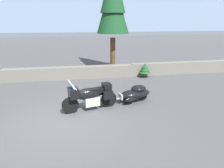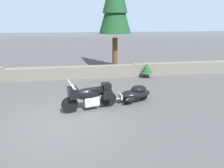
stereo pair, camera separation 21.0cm
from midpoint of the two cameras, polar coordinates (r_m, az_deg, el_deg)
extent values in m
plane|color=#4C4C4F|center=(7.70, -12.12, -10.14)|extent=(80.00, 80.00, 0.00)
cube|color=slate|center=(12.87, -10.94, 3.20)|extent=(8.00, 0.55, 0.76)
cube|color=slate|center=(14.86, 21.65, 4.28)|extent=(8.00, 0.47, 0.80)
cube|color=#7F93AD|center=(102.54, -9.52, 20.04)|extent=(240.00, 80.00, 16.00)
cylinder|color=black|center=(8.15, -11.17, -5.86)|extent=(0.67, 0.29, 0.66)
cylinder|color=black|center=(8.57, -0.29, -4.30)|extent=(0.67, 0.29, 0.66)
cube|color=silver|center=(8.32, -5.27, -4.72)|extent=(0.69, 0.57, 0.36)
ellipsoid|color=black|center=(8.17, -6.00, -2.67)|extent=(1.27, 0.71, 0.48)
cube|color=black|center=(7.99, -10.33, -2.43)|extent=(0.47, 0.59, 0.40)
cube|color=#9EB7C6|center=(7.88, -10.82, -0.22)|extent=(0.29, 0.47, 0.34)
cube|color=black|center=(8.22, -4.02, -1.75)|extent=(0.63, 0.48, 0.16)
cube|color=black|center=(8.34, -0.93, -0.70)|extent=(0.40, 0.46, 0.28)
cube|color=black|center=(8.15, -0.48, -3.23)|extent=(0.43, 0.25, 0.32)
cube|color=black|center=(8.68, -1.95, -1.91)|extent=(0.43, 0.25, 0.32)
cylinder|color=silver|center=(7.93, -10.07, -0.82)|extent=(0.20, 0.69, 0.04)
cylinder|color=silver|center=(8.06, -10.93, -4.18)|extent=(0.26, 0.13, 0.54)
cylinder|color=black|center=(8.94, 4.86, -4.15)|extent=(0.45, 0.20, 0.44)
cylinder|color=black|center=(9.33, 9.39, -3.40)|extent=(0.45, 0.20, 0.44)
ellipsoid|color=black|center=(9.07, 7.21, -2.83)|extent=(1.62, 1.01, 0.40)
ellipsoid|color=black|center=(9.08, 8.26, -1.37)|extent=(0.83, 0.71, 0.32)
cube|color=silver|center=(8.77, 3.14, -3.59)|extent=(0.13, 0.33, 0.24)
ellipsoid|color=black|center=(8.66, 5.82, -4.51)|extent=(0.54, 0.26, 0.20)
ellipsoid|color=black|center=(9.19, 3.97, -3.12)|extent=(0.54, 0.26, 0.20)
cylinder|color=silver|center=(8.65, 0.79, -4.50)|extent=(0.69, 0.21, 0.05)
cylinder|color=brown|center=(14.67, 1.24, 8.44)|extent=(0.37, 0.37, 2.34)
cone|color=#194723|center=(14.50, 1.33, 21.51)|extent=(2.23, 2.23, 3.70)
cylinder|color=brown|center=(13.13, 10.23, 2.40)|extent=(0.15, 0.15, 0.27)
cone|color=#1E5128|center=(13.03, 10.32, 4.01)|extent=(0.75, 0.75, 0.42)
cone|color=#1E5128|center=(13.00, 10.36, 4.56)|extent=(0.58, 0.58, 0.37)
cone|color=#1E5128|center=(12.97, 10.39, 5.11)|extent=(0.41, 0.41, 0.32)
camera|label=1|loc=(0.11, -89.32, 0.22)|focal=32.15mm
camera|label=2|loc=(0.11, 90.68, -0.22)|focal=32.15mm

